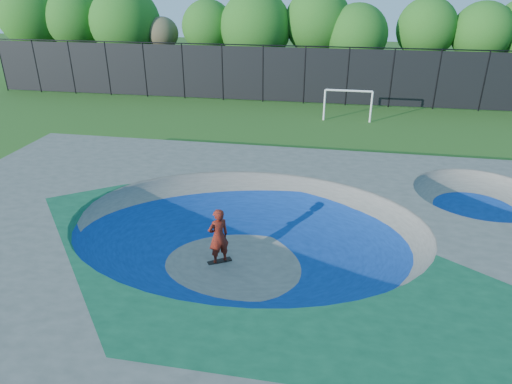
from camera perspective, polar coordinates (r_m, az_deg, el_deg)
ground at (r=14.64m, az=-1.05°, el=-8.90°), size 120.00×120.00×0.00m
skate_deck at (r=14.23m, az=-1.07°, el=-6.39°), size 22.00×14.00×1.50m
skater at (r=14.24m, az=-4.72°, el=-5.56°), size 0.81×0.79×1.88m
skateboard at (r=14.73m, az=-4.59°, el=-8.63°), size 0.77×0.61×0.05m
soccer_goal at (r=29.61m, az=11.45°, el=11.26°), size 3.01×0.12×1.99m
fence at (r=33.55m, az=6.09°, el=14.44°), size 48.09×0.09×4.04m
treeline at (r=38.39m, az=2.46°, el=20.14°), size 52.50×6.68×8.53m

